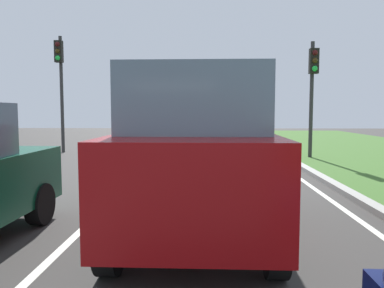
{
  "coord_description": "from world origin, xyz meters",
  "views": [
    {
      "loc": [
        1.13,
        3.3,
        1.74
      ],
      "look_at": [
        0.9,
        9.68,
        1.2
      ],
      "focal_mm": 35.58,
      "sensor_mm": 36.0,
      "label": 1
    }
  ],
  "objects": [
    {
      "name": "ground_plane",
      "position": [
        0.0,
        14.0,
        0.0
      ],
      "size": [
        60.0,
        60.0,
        0.0
      ],
      "primitive_type": "plane",
      "color": "#383533"
    },
    {
      "name": "traffic_light_overhead_left",
      "position": [
        -5.04,
        19.36,
        3.35
      ],
      "size": [
        0.32,
        0.5,
        4.94
      ],
      "color": "#2D2D2D",
      "rests_on": "ground"
    },
    {
      "name": "traffic_light_far_median",
      "position": [
        0.42,
        25.84,
        3.01
      ],
      "size": [
        0.32,
        0.5,
        4.34
      ],
      "color": "#2D2D2D",
      "rests_on": "ground"
    },
    {
      "name": "car_suv_ahead",
      "position": [
        1.0,
        8.71,
        1.17
      ],
      "size": [
        2.0,
        4.52,
        2.28
      ],
      "rotation": [
        0.0,
        0.0,
        -0.01
      ],
      "color": "maroon",
      "rests_on": "ground"
    },
    {
      "name": "lane_line_center",
      "position": [
        -0.7,
        14.0,
        0.0
      ],
      "size": [
        0.12,
        32.0,
        0.01
      ],
      "primitive_type": "cube",
      "color": "silver",
      "rests_on": "ground"
    },
    {
      "name": "curb_right",
      "position": [
        4.1,
        14.0,
        0.06
      ],
      "size": [
        0.24,
        48.0,
        0.12
      ],
      "primitive_type": "cube",
      "color": "#9E9B93",
      "rests_on": "ground"
    },
    {
      "name": "lane_line_right_edge",
      "position": [
        3.6,
        14.0,
        0.0
      ],
      "size": [
        0.12,
        32.0,
        0.01
      ],
      "primitive_type": "cube",
      "color": "silver",
      "rests_on": "ground"
    },
    {
      "name": "traffic_light_near_right",
      "position": [
        5.02,
        17.44,
        2.9
      ],
      "size": [
        0.32,
        0.5,
        4.3
      ],
      "color": "#2D2D2D",
      "rests_on": "ground"
    }
  ]
}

